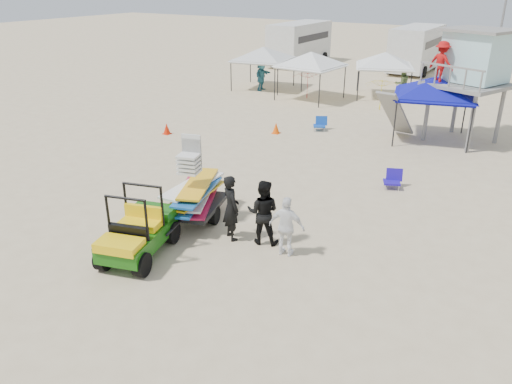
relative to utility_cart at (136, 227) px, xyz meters
The scene contains 21 objects.
ground 1.77m from the utility_cart, 17.27° to the right, with size 140.00×140.00×0.00m, color beige.
utility_cart is the anchor object (origin of this frame).
surf_trailer 2.34m from the utility_cart, 89.93° to the left, with size 1.90×2.73×2.29m.
man_left 2.54m from the utility_cart, 53.21° to the left, with size 0.67×0.44×1.83m, color black.
man_mid 3.29m from the utility_cart, 43.93° to the left, with size 0.87×0.68×1.79m, color black.
man_right 3.81m from the utility_cart, 32.26° to the left, with size 0.94×0.39×1.61m, color white.
lifeguard_tower 15.63m from the utility_cart, 71.33° to the left, with size 3.74×3.74×4.59m.
canopy_blue 14.69m from the utility_cart, 74.82° to the left, with size 3.78×3.78×3.16m.
canopy_white_a 18.99m from the utility_cart, 102.65° to the left, with size 3.35×3.35×3.12m.
canopy_white_b 21.31m from the utility_cart, 112.22° to the left, with size 3.72×3.72×3.00m.
canopy_white_c 21.38m from the utility_cart, 92.02° to the left, with size 3.94×3.94×3.00m.
umbrella_a 19.05m from the utility_cart, 103.27° to the left, with size 1.71×1.74×1.56m, color red.
umbrella_b 18.10m from the utility_cart, 89.22° to the left, with size 1.80×1.84×1.65m, color yellow.
cone_near 11.61m from the utility_cart, 101.78° to the left, with size 0.34×0.34×0.50m, color #FF5508.
cone_far 10.87m from the utility_cart, 127.17° to the left, with size 0.34×0.34×0.50m, color red.
beach_chair_a 12.97m from the utility_cart, 93.89° to the left, with size 0.71×0.79×0.64m.
beach_chair_b 8.94m from the utility_cart, 62.21° to the left, with size 0.69×0.76×0.64m.
rv_far_left 31.36m from the utility_cart, 109.59° to the left, with size 2.64×6.80×3.25m.
rv_mid_left 31.08m from the utility_cart, 92.78° to the left, with size 2.65×6.50×3.25m.
light_pole_left 27.10m from the utility_cart, 80.38° to the left, with size 0.14×0.14×8.00m, color slate.
distant_beachgoers 21.38m from the utility_cart, 96.14° to the left, with size 19.74×11.44×1.86m.
Camera 1 is at (6.95, -7.45, 6.61)m, focal length 35.00 mm.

